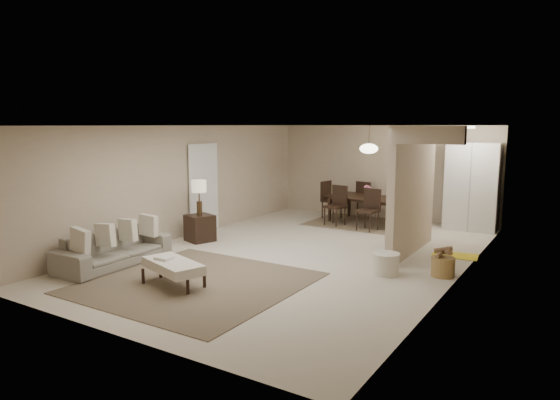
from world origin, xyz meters
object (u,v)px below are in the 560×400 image
Objects in this scene: side_table at (200,228)px; wicker_basket at (443,267)px; ottoman_bench at (173,266)px; pantry_cabinet at (472,187)px; sofa at (114,249)px; dining_table at (367,210)px; round_pouf at (386,264)px.

wicker_basket is (5.15, 0.20, -0.13)m from side_table.
pantry_cabinet is at bearing 84.19° from ottoman_bench.
sofa is 1.08× the size of dining_table.
dining_table is (-2.81, 3.55, 0.18)m from wicker_basket.
round_pouf reaches higher than wicker_basket.
wicker_basket is at bearing 25.23° from round_pouf.
round_pouf is 4.41m from dining_table.
ottoman_bench is 2.65× the size of round_pouf.
sofa reaches higher than wicker_basket.
pantry_cabinet is at bearing 84.31° from round_pouf.
pantry_cabinet is 7.60m from ottoman_bench.
dining_table is at bearing 57.99° from side_table.
pantry_cabinet is 6.49m from side_table.
pantry_cabinet reaches higher than side_table.
pantry_cabinet reaches higher than sofa.
pantry_cabinet is 8.21m from sofa.
dining_table is at bearing 116.27° from round_pouf.
side_table is 4.42m from dining_table.
sofa is 4.82m from round_pouf.
ottoman_bench is (-3.06, -6.92, -0.72)m from pantry_cabinet.
wicker_basket is at bearing -66.90° from sofa.
ottoman_bench is at bearing -102.11° from sofa.
ottoman_bench is 2.15× the size of side_table.
ottoman_bench is (1.74, -0.30, 0.02)m from sofa.
round_pouf is 0.94m from wicker_basket.
wicker_basket is at bearing 56.74° from ottoman_bench.
ottoman_bench is 3.53m from round_pouf.
side_table is (-4.75, -4.35, -0.76)m from pantry_cabinet.
ottoman_bench reaches higher than wicker_basket.
pantry_cabinet is 2.58m from dining_table.
dining_table is (0.65, 6.32, 0.02)m from ottoman_bench.
sofa reaches higher than side_table.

